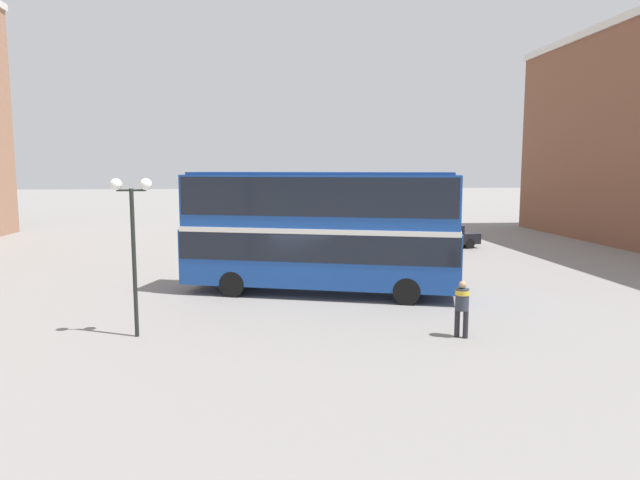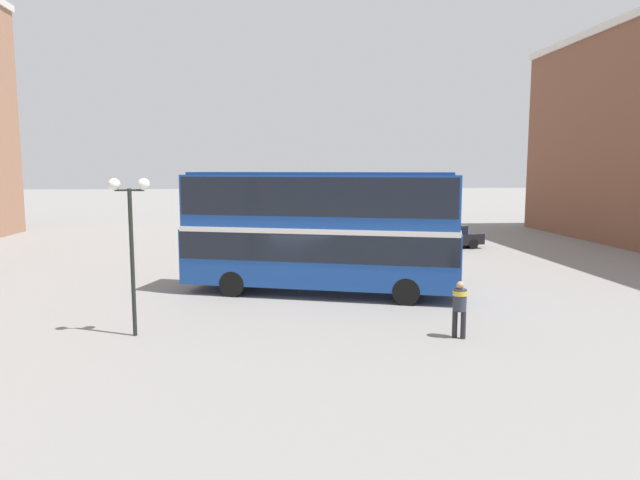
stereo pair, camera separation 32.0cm
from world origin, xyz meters
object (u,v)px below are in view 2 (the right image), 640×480
(parked_car_kerb_near, at_px, (332,244))
(parked_car_side_street, at_px, (350,233))
(double_decker_bus, at_px, (320,225))
(parked_car_kerb_far, at_px, (448,236))
(pedestrian_foreground, at_px, (460,303))
(street_lamp_twin_globe, at_px, (130,218))

(parked_car_kerb_near, height_order, parked_car_side_street, parked_car_kerb_near)
(double_decker_bus, xyz_separation_m, parked_car_kerb_far, (9.24, 12.57, -2.04))
(pedestrian_foreground, bearing_deg, parked_car_kerb_near, -133.76)
(pedestrian_foreground, relative_size, street_lamp_twin_globe, 0.36)
(parked_car_side_street, bearing_deg, street_lamp_twin_globe, 58.27)
(parked_car_side_street, bearing_deg, parked_car_kerb_near, 65.64)
(parked_car_kerb_far, height_order, street_lamp_twin_globe, street_lamp_twin_globe)
(parked_car_kerb_far, bearing_deg, double_decker_bus, -135.10)
(parked_car_side_street, bearing_deg, double_decker_bus, 70.81)
(double_decker_bus, height_order, street_lamp_twin_globe, double_decker_bus)
(parked_car_kerb_near, distance_m, street_lamp_twin_globe, 16.27)
(parked_car_kerb_far, height_order, parked_car_side_street, parked_car_side_street)
(pedestrian_foreground, distance_m, parked_car_kerb_near, 15.43)
(double_decker_bus, height_order, parked_car_kerb_far, double_decker_bus)
(double_decker_bus, distance_m, parked_car_kerb_near, 9.34)
(parked_car_kerb_near, relative_size, street_lamp_twin_globe, 0.89)
(parked_car_kerb_near, relative_size, parked_car_kerb_far, 0.98)
(pedestrian_foreground, height_order, parked_car_kerb_far, pedestrian_foreground)
(pedestrian_foreground, xyz_separation_m, parked_car_side_street, (-0.29, 21.02, -0.27))
(pedestrian_foreground, relative_size, parked_car_kerb_far, 0.40)
(pedestrian_foreground, distance_m, parked_car_side_street, 21.02)
(pedestrian_foreground, height_order, street_lamp_twin_globe, street_lamp_twin_globe)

